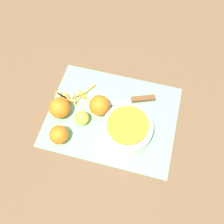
# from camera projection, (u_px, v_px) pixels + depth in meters

# --- Properties ---
(ground_plane) EXTENTS (4.00, 4.00, 0.00)m
(ground_plane) POSITION_uv_depth(u_px,v_px,m) (112.00, 117.00, 0.99)
(ground_plane) COLOR brown
(cutting_board) EXTENTS (0.48, 0.38, 0.01)m
(cutting_board) POSITION_uv_depth(u_px,v_px,m) (112.00, 116.00, 0.98)
(cutting_board) COLOR #75AD84
(cutting_board) RESTS_ON ground_plane
(bowl_speckled) EXTENTS (0.17, 0.17, 0.09)m
(bowl_speckled) POSITION_uv_depth(u_px,v_px,m) (127.00, 130.00, 0.91)
(bowl_speckled) COLOR silver
(bowl_speckled) RESTS_ON cutting_board
(knife) EXTENTS (0.25, 0.11, 0.02)m
(knife) POSITION_uv_depth(u_px,v_px,m) (134.00, 100.00, 1.01)
(knife) COLOR brown
(knife) RESTS_ON cutting_board
(orange_left) EXTENTS (0.08, 0.08, 0.08)m
(orange_left) POSITION_uv_depth(u_px,v_px,m) (60.00, 108.00, 0.95)
(orange_left) COLOR orange
(orange_left) RESTS_ON cutting_board
(orange_right) EXTENTS (0.07, 0.07, 0.07)m
(orange_right) POSITION_uv_depth(u_px,v_px,m) (59.00, 135.00, 0.91)
(orange_right) COLOR orange
(orange_right) RESTS_ON cutting_board
(orange_back) EXTENTS (0.08, 0.08, 0.08)m
(orange_back) POSITION_uv_depth(u_px,v_px,m) (99.00, 105.00, 0.96)
(orange_back) COLOR orange
(orange_back) RESTS_ON cutting_board
(lemon) EXTENTS (0.05, 0.05, 0.05)m
(lemon) POSITION_uv_depth(u_px,v_px,m) (82.00, 118.00, 0.95)
(lemon) COLOR gold
(lemon) RESTS_ON cutting_board
(peel_pile) EXTENTS (0.15, 0.14, 0.01)m
(peel_pile) POSITION_uv_depth(u_px,v_px,m) (73.00, 97.00, 1.02)
(peel_pile) COLOR orange
(peel_pile) RESTS_ON cutting_board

